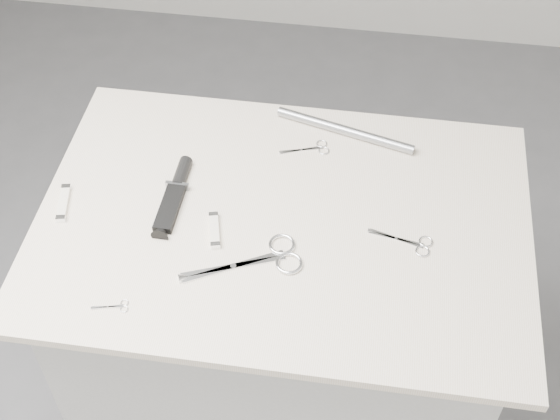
# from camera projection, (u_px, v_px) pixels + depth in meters

# --- Properties ---
(plinth) EXTENTS (0.90, 0.60, 0.90)m
(plinth) POSITION_uv_depth(u_px,v_px,m) (282.00, 344.00, 1.93)
(plinth) COLOR #B4B4B1
(plinth) RESTS_ON ground
(display_board) EXTENTS (1.00, 0.70, 0.02)m
(display_board) POSITION_uv_depth(u_px,v_px,m) (283.00, 222.00, 1.59)
(display_board) COLOR beige
(display_board) RESTS_ON plinth
(large_shears) EXTENTS (0.23, 0.15, 0.01)m
(large_shears) POSITION_uv_depth(u_px,v_px,m) (267.00, 258.00, 1.51)
(large_shears) COLOR white
(large_shears) RESTS_ON display_board
(embroidery_scissors_a) EXTENTS (0.13, 0.06, 0.00)m
(embroidery_scissors_a) POSITION_uv_depth(u_px,v_px,m) (412.00, 243.00, 1.54)
(embroidery_scissors_a) COLOR white
(embroidery_scissors_a) RESTS_ON display_board
(embroidery_scissors_b) EXTENTS (0.11, 0.06, 0.00)m
(embroidery_scissors_b) POSITION_uv_depth(u_px,v_px,m) (313.00, 149.00, 1.72)
(embroidery_scissors_b) COLOR white
(embroidery_scissors_b) RESTS_ON display_board
(tiny_scissors) EXTENTS (0.07, 0.03, 0.00)m
(tiny_scissors) POSITION_uv_depth(u_px,v_px,m) (115.00, 307.00, 1.43)
(tiny_scissors) COLOR white
(tiny_scissors) RESTS_ON display_board
(sheathed_knife) EXTENTS (0.05, 0.20, 0.03)m
(sheathed_knife) POSITION_uv_depth(u_px,v_px,m) (175.00, 192.00, 1.62)
(sheathed_knife) COLOR black
(sheathed_knife) RESTS_ON display_board
(pocket_knife_a) EXTENTS (0.04, 0.10, 0.01)m
(pocket_knife_a) POSITION_uv_depth(u_px,v_px,m) (64.00, 203.00, 1.60)
(pocket_knife_a) COLOR white
(pocket_knife_a) RESTS_ON display_board
(pocket_knife_b) EXTENTS (0.04, 0.09, 0.01)m
(pocket_knife_b) POSITION_uv_depth(u_px,v_px,m) (214.00, 230.00, 1.55)
(pocket_knife_b) COLOR white
(pocket_knife_b) RESTS_ON display_board
(metal_rail) EXTENTS (0.32, 0.11, 0.02)m
(metal_rail) POSITION_uv_depth(u_px,v_px,m) (345.00, 130.00, 1.74)
(metal_rail) COLOR #92949A
(metal_rail) RESTS_ON display_board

